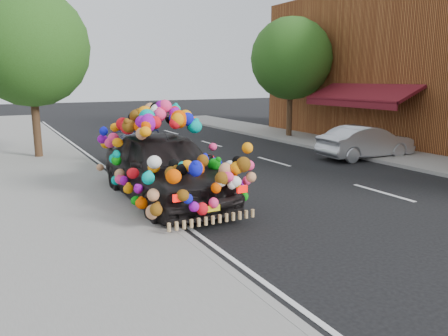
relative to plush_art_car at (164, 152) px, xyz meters
name	(u,v)px	position (x,y,z in m)	size (l,w,h in m)	color
ground	(269,212)	(1.69, -1.99, -1.22)	(100.00, 100.00, 0.00)	black
sidewalk	(68,244)	(-2.61, -1.99, -1.16)	(4.00, 60.00, 0.12)	gray
kerb	(171,226)	(-0.66, -1.99, -1.15)	(0.15, 60.00, 0.13)	gray
footpath_far	(407,158)	(9.89, 1.01, -1.16)	(3.00, 40.00, 0.12)	gray
lane_markings	(383,193)	(5.29, -1.99, -1.21)	(6.00, 50.00, 0.01)	silver
tree_near_sidewalk	(30,47)	(-2.11, 7.51, 2.81)	(4.20, 4.20, 6.13)	#332114
tree_far_b	(291,59)	(9.69, 8.01, 2.67)	(4.00, 4.00, 5.90)	#332114
plush_art_car	(164,152)	(0.00, 0.00, 0.00)	(2.38, 5.20, 2.35)	black
navy_sedan	(145,157)	(0.32, 2.51, -0.56)	(1.83, 4.51, 1.31)	black
silver_hatchback	(366,142)	(8.69, 1.91, -0.60)	(1.30, 3.73, 1.23)	#A5A7AD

